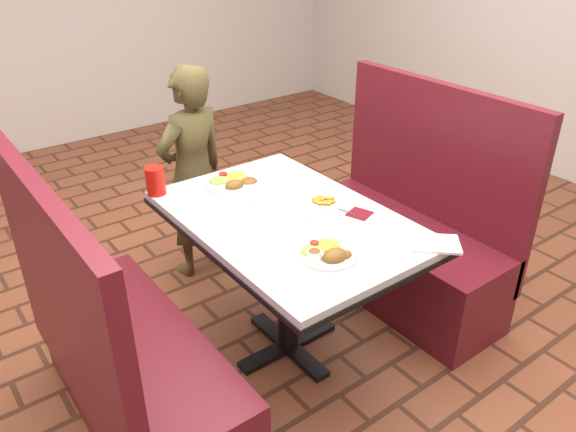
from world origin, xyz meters
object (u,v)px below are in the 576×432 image
Objects in this scene: booth_bench_right at (405,242)px; red_tumbler at (155,181)px; plantain_plate at (323,202)px; dining_table at (288,235)px; near_dinner_plate at (328,250)px; diner_person at (193,174)px; booth_bench_left at (127,367)px; far_dinner_plate at (234,179)px.

red_tumbler is (-1.16, 0.55, 0.49)m from booth_bench_right.
dining_table is at bearing 178.85° from plantain_plate.
diner_person is at bearing 86.13° from near_dinner_plate.
diner_person is (-0.78, 0.91, 0.29)m from booth_bench_right.
near_dinner_plate is at bearing -25.52° from booth_bench_left.
booth_bench_left is 0.92m from near_dinner_plate.
booth_bench_right is at bearing 0.00° from dining_table.
far_dinner_plate is (0.06, 0.76, -0.00)m from near_dinner_plate.
dining_table is at bearing 78.56° from near_dinner_plate.
diner_person reaches higher than red_tumbler.
far_dinner_plate reaches higher than dining_table.
plantain_plate is 1.24× the size of red_tumbler.
near_dinner_plate is (-0.87, -0.35, 0.45)m from booth_bench_right.
dining_table is 0.98× the size of diner_person.
booth_bench_right is at bearing 0.00° from booth_bench_left.
near_dinner_plate is 0.43m from plantain_plate.
near_dinner_plate is 1.46× the size of plantain_plate.
diner_person is 9.31× the size of red_tumbler.
booth_bench_right reaches higher than near_dinner_plate.
red_tumbler is (-0.36, 0.55, 0.16)m from dining_table.
booth_bench_right reaches higher than far_dinner_plate.
booth_bench_right reaches higher than red_tumbler.
diner_person is at bearing 43.96° from red_tumbler.
booth_bench_right is at bearing -27.09° from far_dinner_plate.
near_dinner_plate is at bearing -101.44° from dining_table.
dining_table is 0.22m from plantain_plate.
booth_bench_right is at bearing 119.61° from diner_person.
far_dinner_plate is (-0.03, -0.49, 0.16)m from diner_person.
booth_bench_left is (-0.80, 0.00, -0.32)m from dining_table.
diner_person is 0.94m from plantain_plate.
diner_person is (0.01, 0.91, -0.04)m from dining_table.
plantain_plate is 0.79m from red_tumbler.
far_dinner_plate is 2.12× the size of red_tumbler.
diner_person is 7.50× the size of plantain_plate.
red_tumbler is at bearing 51.40° from booth_bench_left.
booth_bench_right is 1.02m from far_dinner_plate.
red_tumbler reaches higher than dining_table.
red_tumbler reaches higher than far_dinner_plate.
plantain_plate is at bearing -44.86° from red_tumbler.
booth_bench_right is 7.30× the size of plantain_plate.
booth_bench_left is 0.85m from red_tumbler.
far_dinner_plate is (-0.81, 0.42, 0.45)m from booth_bench_right.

